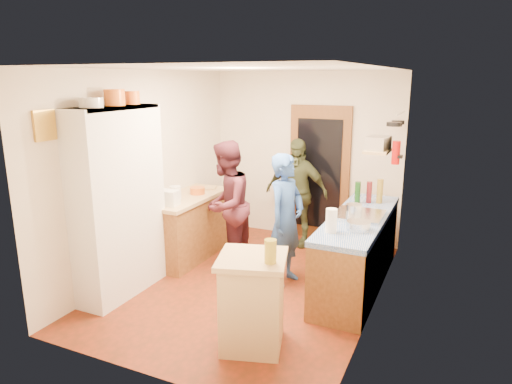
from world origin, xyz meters
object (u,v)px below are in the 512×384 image
Objects in this scene: right_counter_base at (357,254)px; person_back at (297,193)px; person_left at (230,205)px; person_hob at (287,221)px; hutch_body at (119,203)px; island_base at (252,304)px.

right_counter_base is 1.63m from person_back.
right_counter_base is 1.77m from person_left.
person_hob is 1.40m from person_back.
person_back is (0.55, 1.14, -0.04)m from person_left.
right_counter_base is 1.35× the size of person_hob.
hutch_body is 1.00× the size of right_counter_base.
right_counter_base is at bearing -44.63° from person_back.
right_counter_base is 1.28× the size of person_left.
hutch_body reaches higher than person_left.
person_left is (-1.71, -0.07, 0.44)m from right_counter_base.
person_left is at bearing -177.78° from right_counter_base.
person_back is (-0.35, 1.35, 0.00)m from person_hob.
island_base is at bearing -159.20° from person_hob.
island_base reaches higher than right_counter_base.
person_back is (1.33, 2.37, -0.28)m from hutch_body.
hutch_body is at bearing -121.48° from person_back.
island_base is 2.02m from person_left.
person_hob reaches higher than island_base.
right_counter_base is at bearing 70.17° from island_base.
person_back is (-1.17, 1.07, 0.40)m from right_counter_base.
hutch_body is 1.28× the size of person_left.
person_left reaches higher than right_counter_base.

